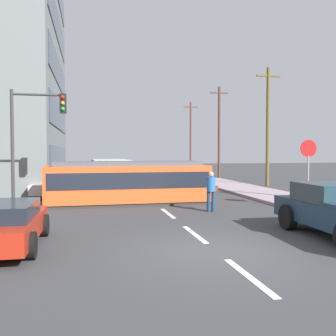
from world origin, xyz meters
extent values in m
plane|color=#37383B|center=(0.00, 10.00, 0.00)|extent=(120.00, 120.00, 0.00)
cube|color=gray|center=(6.80, 6.00, 0.07)|extent=(3.20, 36.00, 0.14)
cube|color=silver|center=(0.00, -2.00, 0.01)|extent=(0.16, 2.40, 0.01)
cube|color=silver|center=(0.00, 2.00, 0.01)|extent=(0.16, 2.40, 0.01)
cube|color=silver|center=(0.00, 6.00, 0.01)|extent=(0.16, 2.40, 0.01)
cube|color=silver|center=(0.00, 15.25, 0.01)|extent=(0.16, 2.40, 0.01)
cube|color=silver|center=(0.00, 21.25, 0.01)|extent=(0.16, 2.40, 0.01)
cube|color=#2D3847|center=(-5.24, 20.16, 1.92)|extent=(0.06, 14.05, 1.92)
cube|color=#2D3847|center=(-5.24, 20.16, 5.12)|extent=(0.06, 14.05, 1.92)
cube|color=#2D3847|center=(-5.24, 20.16, 8.32)|extent=(0.06, 14.05, 1.92)
cube|color=#2D3847|center=(-5.24, 20.16, 11.52)|extent=(0.06, 14.05, 1.92)
cube|color=#E95120|center=(-1.28, 9.25, 0.99)|extent=(7.69, 2.69, 1.69)
cube|color=#2D2D2D|center=(-1.28, 9.25, 0.07)|extent=(7.54, 2.57, 0.15)
cube|color=#4D5058|center=(-1.28, 9.25, 1.94)|extent=(6.92, 2.30, 0.20)
cube|color=#1E232D|center=(-1.28, 9.25, 1.20)|extent=(7.39, 2.73, 0.74)
cube|color=#A3BFA9|center=(-1.60, 18.86, 1.12)|extent=(2.63, 5.67, 1.63)
cube|color=black|center=(-1.54, 16.11, 1.36)|extent=(2.25, 0.17, 0.98)
cube|color=black|center=(-1.60, 18.86, 1.41)|extent=(2.65, 4.83, 0.65)
cylinder|color=black|center=(-1.56, 17.07, 0.45)|extent=(2.57, 0.96, 0.90)
cylinder|color=black|center=(-1.64, 20.66, 0.45)|extent=(2.57, 0.96, 0.90)
cylinder|color=navy|center=(1.75, 6.09, 0.42)|extent=(0.16, 0.16, 0.85)
cylinder|color=navy|center=(1.95, 6.09, 0.42)|extent=(0.16, 0.16, 0.85)
cylinder|color=#2868AF|center=(1.85, 6.09, 1.15)|extent=(0.36, 0.36, 0.60)
sphere|color=tan|center=(1.85, 6.09, 1.56)|extent=(0.22, 0.22, 0.22)
cube|color=maroon|center=(2.07, 6.14, 0.95)|extent=(0.22, 0.16, 0.24)
cube|color=#1E373F|center=(4.10, 1.11, 1.27)|extent=(1.95, 1.95, 0.55)
cylinder|color=black|center=(3.13, 2.09, 0.40)|extent=(0.30, 0.81, 0.80)
cube|color=#A92313|center=(-5.32, 1.43, 0.52)|extent=(1.86, 4.18, 0.55)
cube|color=black|center=(-5.33, 1.28, 0.99)|extent=(1.69, 2.30, 0.40)
cylinder|color=black|center=(-4.40, 2.67, 0.32)|extent=(0.23, 0.64, 0.64)
cylinder|color=black|center=(-4.43, 0.18, 0.32)|extent=(0.23, 0.64, 0.64)
cube|color=silver|center=(-5.24, 13.25, 0.52)|extent=(1.82, 4.22, 0.55)
cube|color=black|center=(-5.24, 13.10, 0.99)|extent=(1.64, 2.33, 0.40)
cylinder|color=black|center=(-6.07, 14.52, 0.32)|extent=(0.23, 0.64, 0.64)
cylinder|color=black|center=(-4.34, 14.49, 0.32)|extent=(0.23, 0.64, 0.64)
cylinder|color=black|center=(-6.13, 12.01, 0.32)|extent=(0.23, 0.64, 0.64)
cylinder|color=black|center=(-4.40, 11.98, 0.32)|extent=(0.23, 0.64, 0.64)
cube|color=black|center=(-4.94, 20.01, 0.52)|extent=(1.76, 4.52, 0.55)
cube|color=black|center=(-4.94, 19.86, 0.99)|extent=(1.60, 2.49, 0.40)
cylinder|color=black|center=(-5.79, 21.37, 0.32)|extent=(0.23, 0.64, 0.64)
cylinder|color=black|center=(-4.07, 21.35, 0.32)|extent=(0.23, 0.64, 0.64)
cylinder|color=black|center=(-5.81, 18.66, 0.32)|extent=(0.23, 0.64, 0.64)
cylinder|color=black|center=(-4.10, 18.65, 0.32)|extent=(0.23, 0.64, 0.64)
cube|color=#AA271D|center=(-5.29, 26.39, 0.52)|extent=(1.86, 4.15, 0.55)
cube|color=black|center=(-5.29, 26.24, 0.99)|extent=(1.68, 2.29, 0.40)
cylinder|color=black|center=(-6.21, 27.61, 0.32)|extent=(0.23, 0.64, 0.64)
cylinder|color=black|center=(-4.42, 27.64, 0.32)|extent=(0.23, 0.64, 0.64)
cylinder|color=black|center=(-6.17, 25.14, 0.32)|extent=(0.23, 0.64, 0.64)
cylinder|color=black|center=(-4.38, 25.17, 0.32)|extent=(0.23, 0.64, 0.64)
cylinder|color=gray|center=(6.33, 6.13, 1.24)|extent=(0.07, 0.07, 2.20)
cylinder|color=red|center=(6.33, 6.13, 2.64)|extent=(0.76, 0.04, 0.76)
cylinder|color=#333333|center=(-6.29, 8.23, 2.57)|extent=(0.14, 0.14, 5.14)
cylinder|color=#333333|center=(-5.24, 8.23, 4.94)|extent=(2.10, 0.10, 0.10)
cube|color=black|center=(-4.19, 8.23, 4.59)|extent=(0.28, 0.24, 0.84)
sphere|color=red|center=(-4.19, 8.10, 4.84)|extent=(0.16, 0.16, 0.16)
sphere|color=gold|center=(-4.19, 8.10, 4.59)|extent=(0.16, 0.16, 0.16)
sphere|color=green|center=(-4.19, 8.10, 4.34)|extent=(0.16, 0.16, 0.16)
cylinder|color=brown|center=(9.50, 16.49, 4.26)|extent=(0.24, 0.24, 8.51)
cube|color=brown|center=(9.50, 16.49, 7.91)|extent=(1.80, 0.12, 0.12)
cylinder|color=brown|center=(9.31, 26.45, 4.40)|extent=(0.24, 0.24, 8.80)
cube|color=brown|center=(9.31, 26.45, 8.20)|extent=(1.80, 0.12, 0.12)
cylinder|color=brown|center=(9.34, 37.18, 4.34)|extent=(0.24, 0.24, 8.68)
cube|color=brown|center=(9.34, 37.18, 8.08)|extent=(1.80, 0.12, 0.12)
camera|label=1|loc=(-3.09, -9.03, 2.48)|focal=40.89mm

